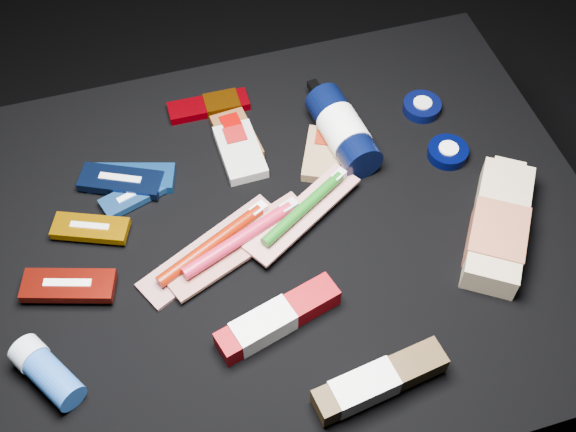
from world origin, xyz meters
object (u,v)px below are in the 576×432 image
object	(u,v)px
lotion_bottle	(343,130)
bodywash_bottle	(498,228)
toothpaste_carton_red	(273,321)
deodorant_stick	(47,372)

from	to	relation	value
lotion_bottle	bodywash_bottle	xyz separation A→B (m)	(0.16, -0.24, -0.01)
lotion_bottle	toothpaste_carton_red	world-z (taller)	lotion_bottle
bodywash_bottle	toothpaste_carton_red	bearing A→B (deg)	-138.58
bodywash_bottle	toothpaste_carton_red	world-z (taller)	bodywash_bottle
bodywash_bottle	deodorant_stick	world-z (taller)	bodywash_bottle
lotion_bottle	bodywash_bottle	bearing A→B (deg)	-62.67
deodorant_stick	lotion_bottle	bearing A→B (deg)	-2.70
lotion_bottle	deodorant_stick	xyz separation A→B (m)	(-0.51, -0.28, -0.01)
lotion_bottle	toothpaste_carton_red	xyz separation A→B (m)	(-0.20, -0.29, -0.02)
lotion_bottle	toothpaste_carton_red	distance (m)	0.36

